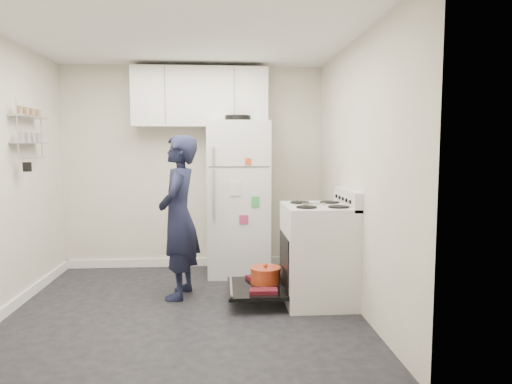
{
  "coord_description": "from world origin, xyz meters",
  "views": [
    {
      "loc": [
        0.35,
        -4.15,
        1.5
      ],
      "look_at": [
        0.7,
        0.47,
        1.05
      ],
      "focal_mm": 32.0,
      "sensor_mm": 36.0,
      "label": 1
    }
  ],
  "objects": [
    {
      "name": "room",
      "position": [
        -0.03,
        0.03,
        1.21
      ],
      "size": [
        3.21,
        3.21,
        2.51
      ],
      "color": "black",
      "rests_on": "ground"
    },
    {
      "name": "electric_range",
      "position": [
        1.26,
        0.15,
        0.47
      ],
      "size": [
        0.66,
        0.76,
        1.1
      ],
      "color": "silver",
      "rests_on": "ground"
    },
    {
      "name": "open_oven_door",
      "position": [
        0.72,
        0.2,
        0.19
      ],
      "size": [
        0.55,
        0.71,
        0.23
      ],
      "color": "black",
      "rests_on": "ground"
    },
    {
      "name": "refrigerator",
      "position": [
        0.54,
        1.25,
        0.91
      ],
      "size": [
        0.72,
        0.74,
        1.88
      ],
      "color": "silver",
      "rests_on": "ground"
    },
    {
      "name": "upper_cabinets",
      "position": [
        0.1,
        1.43,
        2.1
      ],
      "size": [
        1.6,
        0.33,
        0.7
      ],
      "primitive_type": "cube",
      "color": "silver",
      "rests_on": "room"
    },
    {
      "name": "wall_shelf_rack",
      "position": [
        -1.52,
        0.49,
        1.68
      ],
      "size": [
        0.14,
        0.6,
        0.61
      ],
      "color": "#B2B2B7",
      "rests_on": "room"
    },
    {
      "name": "person",
      "position": [
        -0.08,
        0.4,
        0.81
      ],
      "size": [
        0.48,
        0.65,
        1.63
      ],
      "primitive_type": "imported",
      "rotation": [
        0.0,
        0.0,
        -1.73
      ],
      "color": "black",
      "rests_on": "ground"
    }
  ]
}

